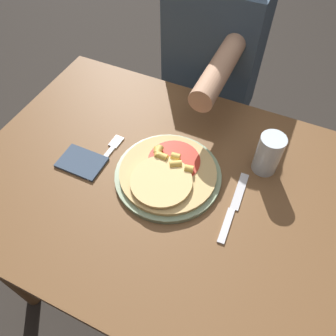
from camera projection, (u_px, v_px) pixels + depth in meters
ground_plane at (170, 277)px, 1.47m from camera, size 8.00×8.00×0.00m
dining_table at (171, 207)px, 0.97m from camera, size 1.11×0.77×0.74m
plate at (168, 175)px, 0.89m from camera, size 0.29×0.29×0.01m
pizza at (167, 173)px, 0.87m from camera, size 0.26×0.26×0.04m
fork at (107, 154)px, 0.94m from camera, size 0.03×0.18×0.00m
knife at (233, 208)px, 0.83m from camera, size 0.03×0.22×0.00m
drinking_glass at (268, 154)px, 0.86m from camera, size 0.07×0.07×0.12m
napkin at (82, 162)px, 0.92m from camera, size 0.13×0.09×0.01m
person_diner at (212, 68)px, 1.26m from camera, size 0.33×0.52×1.20m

